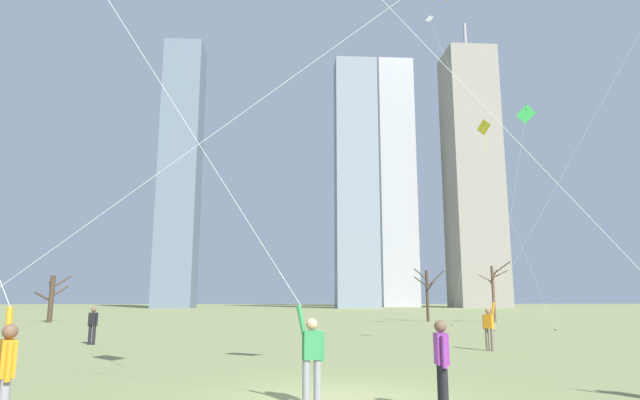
{
  "coord_description": "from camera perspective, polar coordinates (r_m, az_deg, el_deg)",
  "views": [
    {
      "loc": [
        -1.08,
        -11.35,
        1.99
      ],
      "look_at": [
        0.0,
        6.0,
        5.23
      ],
      "focal_mm": 29.83,
      "sensor_mm": 36.0,
      "label": 1
    }
  ],
  "objects": [
    {
      "name": "bare_tree_center",
      "position": [
        48.22,
        18.15,
        -9.21
      ],
      "size": [
        2.49,
        3.07,
        5.11
      ],
      "color": "brown",
      "rests_on": "ground"
    },
    {
      "name": "bystander_far_off_by_trees",
      "position": [
        10.02,
        12.93,
        -16.52
      ],
      "size": [
        0.22,
        0.51,
        1.62
      ],
      "color": "black",
      "rests_on": "ground"
    },
    {
      "name": "bare_tree_leftmost",
      "position": [
        49.38,
        11.45,
        -9.68
      ],
      "size": [
        2.73,
        3.02,
        4.74
      ],
      "color": "#423326",
      "rests_on": "ground"
    },
    {
      "name": "ground_plane",
      "position": [
        11.58,
        1.97,
        -20.45
      ],
      "size": [
        400.0,
        400.0,
        0.0
      ],
      "primitive_type": "plane",
      "color": "#848E56"
    },
    {
      "name": "skyline_mid_tower_right",
      "position": [
        133.84,
        16.04,
        2.59
      ],
      "size": [
        11.58,
        11.79,
        71.21
      ],
      "color": "gray",
      "rests_on": "ground"
    },
    {
      "name": "bare_tree_far_right_edge",
      "position": [
        52.1,
        -26.86,
        -9.25
      ],
      "size": [
        2.89,
        1.87,
        4.06
      ],
      "color": "#423326",
      "rests_on": "ground"
    },
    {
      "name": "skyline_short_annex",
      "position": [
        139.48,
        8.08,
        2.02
      ],
      "size": [
        9.11,
        9.81,
        64.2
      ],
      "color": "#B2B2B7",
      "rests_on": "ground"
    },
    {
      "name": "skyline_tall_tower",
      "position": [
        124.91,
        -14.77,
        2.97
      ],
      "size": [
        8.51,
        8.4,
        60.91
      ],
      "color": "slate",
      "rests_on": "ground"
    },
    {
      "name": "distant_kite_low_near_trees_green",
      "position": [
        38.56,
        21.07,
        7.5
      ],
      "size": [
        3.93,
        0.52,
        14.91
      ],
      "color": "green",
      "rests_on": "ground"
    },
    {
      "name": "kite_flyer_midfield_right_pink",
      "position": [
        10.52,
        -16.27,
        8.79
      ],
      "size": [
        11.31,
        3.47,
        17.98
      ],
      "color": "gray",
      "rests_on": "ground"
    },
    {
      "name": "kite_flyer_midfield_left_red",
      "position": [
        21.36,
        21.32,
        -5.5
      ],
      "size": [
        7.42,
        11.35,
        19.91
      ],
      "color": "#726656",
      "rests_on": "ground"
    },
    {
      "name": "distant_kite_drifting_left_yellow",
      "position": [
        42.6,
        16.99,
        6.2
      ],
      "size": [
        2.91,
        2.76,
        15.5
      ],
      "color": "yellow",
      "rests_on": "ground"
    },
    {
      "name": "distant_kite_drifting_right_white",
      "position": [
        42.34,
        13.47,
        14.21
      ],
      "size": [
        6.63,
        3.83,
        23.69
      ],
      "color": "white",
      "rests_on": "ground"
    },
    {
      "name": "bystander_strolling_midfield",
      "position": [
        26.18,
        -23.2,
        -12.1
      ],
      "size": [
        0.48,
        0.31,
        1.62
      ],
      "color": "black",
      "rests_on": "ground"
    },
    {
      "name": "kite_flyer_foreground_right_teal",
      "position": [
        11.66,
        27.67,
        -5.26
      ],
      "size": [
        9.19,
        1.72,
        10.67
      ],
      "color": "gray",
      "rests_on": "ground"
    },
    {
      "name": "kite_flyer_foreground_left_orange",
      "position": [
        11.4,
        -22.16,
        -3.88
      ],
      "size": [
        10.83,
        0.65,
        10.18
      ],
      "color": "gray",
      "rests_on": "ground"
    },
    {
      "name": "skyline_slender_spire",
      "position": [
        119.61,
        3.9,
        2.13
      ],
      "size": [
        9.31,
        6.77,
        56.4
      ],
      "color": "gray",
      "rests_on": "ground"
    }
  ]
}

